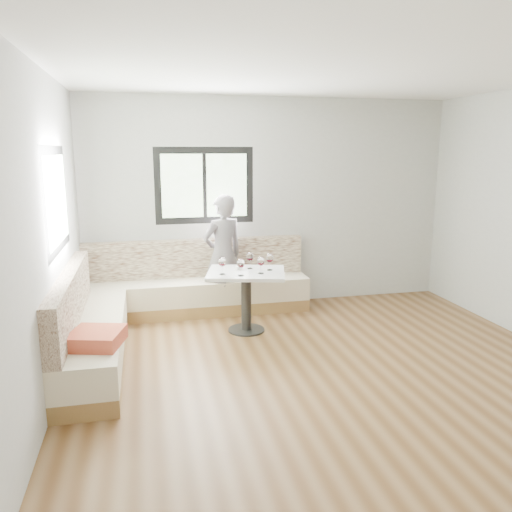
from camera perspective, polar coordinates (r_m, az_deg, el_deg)
The scene contains 10 objects.
room at distance 4.52m, azimuth 8.37°, elevation 3.04°, with size 5.01×5.01×2.81m.
banquette at distance 5.97m, azimuth -11.23°, elevation -5.51°, with size 2.90×2.80×0.95m.
table at distance 5.84m, azimuth -1.13°, elevation -3.50°, with size 1.03×0.89×0.73m.
person at distance 6.44m, azimuth -3.80°, elevation 0.11°, with size 0.57×0.37×1.56m, color slate.
olive_ramekin at distance 5.90m, azimuth -2.05°, elevation -1.29°, with size 0.11×0.11×0.04m.
wine_glass_a at distance 5.63m, azimuth -3.88°, elevation -0.75°, with size 0.09×0.09×0.20m.
wine_glass_b at distance 5.56m, azimuth -1.75°, elevation -0.89°, with size 0.09×0.09×0.20m.
wine_glass_c at distance 5.66m, azimuth 0.56°, elevation -0.65°, with size 0.09×0.09×0.20m.
wine_glass_d at distance 5.90m, azimuth -0.70°, elevation -0.13°, with size 0.09×0.09×0.20m.
wine_glass_e at distance 5.83m, azimuth 1.57°, elevation -0.29°, with size 0.09×0.09×0.20m.
Camera 1 is at (-1.69, -4.08, 2.10)m, focal length 35.00 mm.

